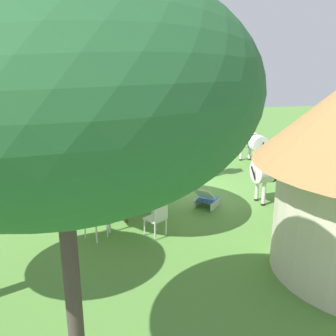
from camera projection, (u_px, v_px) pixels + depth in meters
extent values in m
plane|color=#548839|center=(186.00, 189.00, 12.25)|extent=(36.00, 36.00, 0.00)
cylinder|color=brown|center=(125.00, 182.00, 9.53)|extent=(0.10, 0.10, 2.22)
cone|color=beige|center=(123.00, 126.00, 9.11)|extent=(3.91, 3.91, 0.70)
cube|color=silver|center=(126.00, 197.00, 9.64)|extent=(1.44, 1.18, 0.04)
cylinder|color=silver|center=(152.00, 212.00, 9.64)|extent=(0.06, 0.06, 0.70)
cylinder|color=silver|center=(109.00, 220.00, 9.18)|extent=(0.06, 0.06, 0.70)
cylinder|color=silver|center=(141.00, 201.00, 10.33)|extent=(0.06, 0.06, 0.70)
cylinder|color=silver|center=(100.00, 208.00, 9.86)|extent=(0.06, 0.06, 0.70)
cube|color=silver|center=(96.00, 221.00, 8.88)|extent=(0.61, 0.61, 0.04)
cube|color=silver|center=(89.00, 215.00, 8.66)|extent=(0.33, 0.35, 0.45)
cylinder|color=silver|center=(96.00, 225.00, 9.19)|extent=(0.04, 0.04, 0.45)
cylinder|color=silver|center=(107.00, 229.00, 8.98)|extent=(0.04, 0.04, 0.45)
cylinder|color=silver|center=(85.00, 230.00, 8.90)|extent=(0.04, 0.04, 0.45)
cylinder|color=silver|center=(96.00, 234.00, 8.70)|extent=(0.04, 0.04, 0.45)
cube|color=silver|center=(155.00, 218.00, 9.01)|extent=(0.60, 0.60, 0.04)
cube|color=silver|center=(161.00, 212.00, 8.82)|extent=(0.39, 0.28, 0.45)
cylinder|color=silver|center=(144.00, 227.00, 9.06)|extent=(0.04, 0.04, 0.45)
cylinder|color=silver|center=(156.00, 222.00, 9.33)|extent=(0.04, 0.04, 0.45)
cylinder|color=silver|center=(155.00, 232.00, 8.83)|extent=(0.04, 0.04, 0.45)
cylinder|color=silver|center=(166.00, 227.00, 9.09)|extent=(0.04, 0.04, 0.45)
cube|color=silver|center=(157.00, 196.00, 10.45)|extent=(0.59, 0.60, 0.04)
cube|color=silver|center=(161.00, 187.00, 10.51)|extent=(0.27, 0.39, 0.45)
cylinder|color=silver|center=(156.00, 207.00, 10.26)|extent=(0.04, 0.04, 0.45)
cylinder|color=silver|center=(147.00, 203.00, 10.52)|extent=(0.04, 0.04, 0.45)
cylinder|color=silver|center=(166.00, 203.00, 10.50)|extent=(0.04, 0.04, 0.45)
cylinder|color=silver|center=(157.00, 200.00, 10.76)|extent=(0.04, 0.04, 0.45)
cube|color=silver|center=(98.00, 197.00, 10.36)|extent=(0.61, 0.60, 0.04)
cube|color=silver|center=(93.00, 188.00, 10.41)|extent=(0.36, 0.31, 0.45)
cylinder|color=silver|center=(108.00, 204.00, 10.46)|extent=(0.04, 0.04, 0.45)
cylinder|color=silver|center=(97.00, 208.00, 10.18)|extent=(0.04, 0.04, 0.45)
cylinder|color=silver|center=(99.00, 201.00, 10.68)|extent=(0.04, 0.04, 0.45)
cylinder|color=silver|center=(89.00, 205.00, 10.39)|extent=(0.04, 0.04, 0.45)
cylinder|color=black|center=(158.00, 189.00, 11.10)|extent=(0.12, 0.12, 0.84)
cylinder|color=black|center=(159.00, 190.00, 10.97)|extent=(0.12, 0.12, 0.84)
cube|color=#B33044|center=(158.00, 166.00, 10.83)|extent=(0.26, 0.48, 0.59)
cylinder|color=#D3BA8E|center=(156.00, 163.00, 11.06)|extent=(0.09, 0.09, 0.56)
cylinder|color=#D3BA8E|center=(161.00, 168.00, 10.59)|extent=(0.09, 0.09, 0.56)
sphere|color=#D3BA8E|center=(158.00, 152.00, 10.70)|extent=(0.23, 0.23, 0.23)
cylinder|color=black|center=(112.00, 187.00, 11.33)|extent=(0.12, 0.12, 0.80)
cylinder|color=black|center=(109.00, 186.00, 11.41)|extent=(0.12, 0.12, 0.80)
cube|color=#B84038|center=(110.00, 165.00, 11.17)|extent=(0.44, 0.45, 0.57)
cylinder|color=#DDAD97|center=(116.00, 165.00, 11.04)|extent=(0.08, 0.08, 0.53)
cylinder|color=#DDAD97|center=(103.00, 163.00, 11.30)|extent=(0.08, 0.08, 0.53)
sphere|color=#DDAD97|center=(109.00, 151.00, 11.06)|extent=(0.22, 0.22, 0.22)
cylinder|color=black|center=(213.00, 165.00, 13.44)|extent=(0.13, 0.13, 0.88)
cylinder|color=black|center=(209.00, 164.00, 13.52)|extent=(0.13, 0.13, 0.88)
cube|color=blue|center=(212.00, 144.00, 13.26)|extent=(0.48, 0.50, 0.62)
cylinder|color=beige|center=(219.00, 145.00, 13.11)|extent=(0.09, 0.09, 0.59)
cylinder|color=beige|center=(206.00, 143.00, 13.41)|extent=(0.09, 0.09, 0.59)
sphere|color=beige|center=(213.00, 132.00, 13.13)|extent=(0.24, 0.24, 0.24)
cube|color=#3769B0|center=(208.00, 199.00, 10.85)|extent=(0.75, 0.76, 0.03)
cube|color=white|center=(204.00, 194.00, 10.56)|extent=(0.71, 0.71, 0.40)
cube|color=beige|center=(198.00, 201.00, 10.96)|extent=(0.43, 0.48, 0.22)
cube|color=beige|center=(215.00, 205.00, 10.72)|extent=(0.43, 0.48, 0.22)
cylinder|color=silver|center=(113.00, 150.00, 13.17)|extent=(1.53, 1.37, 0.66)
cylinder|color=black|center=(106.00, 151.00, 12.97)|extent=(0.47, 0.59, 0.67)
cylinder|color=black|center=(118.00, 148.00, 13.35)|extent=(0.47, 0.59, 0.67)
cylinder|color=silver|center=(127.00, 141.00, 13.63)|extent=(0.61, 0.56, 0.50)
cube|color=silver|center=(133.00, 136.00, 13.78)|extent=(0.43, 0.38, 0.20)
cube|color=black|center=(136.00, 136.00, 13.92)|extent=(0.17, 0.17, 0.12)
cube|color=black|center=(127.00, 136.00, 13.57)|extent=(0.32, 0.25, 0.28)
cylinder|color=silver|center=(121.00, 163.00, 13.85)|extent=(0.11, 0.11, 0.78)
cylinder|color=black|center=(122.00, 172.00, 13.96)|extent=(0.13, 0.13, 0.06)
cylinder|color=silver|center=(128.00, 165.00, 13.63)|extent=(0.11, 0.11, 0.78)
cylinder|color=black|center=(128.00, 174.00, 13.73)|extent=(0.13, 0.13, 0.06)
cylinder|color=silver|center=(98.00, 169.00, 13.08)|extent=(0.11, 0.11, 0.78)
cylinder|color=black|center=(99.00, 179.00, 13.19)|extent=(0.13, 0.13, 0.06)
cylinder|color=silver|center=(105.00, 171.00, 12.85)|extent=(0.11, 0.11, 0.78)
cylinder|color=black|center=(106.00, 181.00, 12.96)|extent=(0.13, 0.13, 0.06)
cylinder|color=black|center=(96.00, 157.00, 12.66)|extent=(0.22, 0.18, 0.53)
cylinder|color=silver|center=(253.00, 141.00, 14.80)|extent=(0.70, 1.69, 0.68)
cylinder|color=black|center=(256.00, 143.00, 14.48)|extent=(0.69, 0.09, 0.69)
cylinder|color=black|center=(249.00, 139.00, 15.08)|extent=(0.69, 0.09, 0.69)
cylinder|color=silver|center=(245.00, 132.00, 15.53)|extent=(0.31, 0.55, 0.51)
cube|color=silver|center=(242.00, 127.00, 15.75)|extent=(0.19, 0.40, 0.20)
cube|color=black|center=(241.00, 127.00, 15.93)|extent=(0.12, 0.12, 0.12)
cube|color=black|center=(245.00, 127.00, 15.48)|extent=(0.05, 0.37, 0.28)
cylinder|color=silver|center=(241.00, 152.00, 15.54)|extent=(0.11, 0.11, 0.71)
cylinder|color=black|center=(241.00, 160.00, 15.63)|extent=(0.13, 0.13, 0.06)
cylinder|color=silver|center=(249.00, 152.00, 15.61)|extent=(0.11, 0.11, 0.71)
cylinder|color=black|center=(249.00, 159.00, 15.70)|extent=(0.13, 0.13, 0.06)
cylinder|color=silver|center=(254.00, 160.00, 14.34)|extent=(0.11, 0.11, 0.71)
cylinder|color=black|center=(253.00, 168.00, 14.43)|extent=(0.13, 0.13, 0.06)
cylinder|color=silver|center=(263.00, 160.00, 14.41)|extent=(0.11, 0.11, 0.71)
cylinder|color=black|center=(262.00, 168.00, 14.50)|extent=(0.13, 0.13, 0.06)
cylinder|color=black|center=(262.00, 149.00, 13.99)|extent=(0.05, 0.24, 0.53)
cylinder|color=silver|center=(281.00, 169.00, 11.04)|extent=(1.72, 0.84, 0.71)
cylinder|color=black|center=(271.00, 170.00, 10.95)|extent=(0.14, 0.73, 0.73)
cylinder|color=black|center=(290.00, 168.00, 11.12)|extent=(0.14, 0.73, 0.73)
cylinder|color=silver|center=(306.00, 161.00, 11.22)|extent=(0.58, 0.36, 0.52)
cube|color=silver|center=(314.00, 155.00, 11.25)|extent=(0.41, 0.21, 0.20)
cube|color=black|center=(319.00, 156.00, 11.30)|extent=(0.13, 0.13, 0.12)
cube|color=black|center=(307.00, 154.00, 11.16)|extent=(0.37, 0.07, 0.28)
cylinder|color=silver|center=(294.00, 185.00, 11.58)|extent=(0.11, 0.11, 0.73)
cylinder|color=black|center=(292.00, 195.00, 11.67)|extent=(0.13, 0.13, 0.06)
cylinder|color=silver|center=(301.00, 189.00, 11.22)|extent=(0.11, 0.11, 0.73)
cylinder|color=black|center=(300.00, 200.00, 11.31)|extent=(0.13, 0.13, 0.06)
cylinder|color=silver|center=(257.00, 189.00, 11.23)|extent=(0.11, 0.11, 0.73)
cylinder|color=black|center=(256.00, 199.00, 11.33)|extent=(0.13, 0.13, 0.06)
cylinder|color=silver|center=(264.00, 193.00, 10.87)|extent=(0.11, 0.11, 0.73)
cylinder|color=black|center=(263.00, 204.00, 10.97)|extent=(0.13, 0.13, 0.06)
cylinder|color=black|center=(254.00, 175.00, 10.83)|extent=(0.24, 0.07, 0.53)
cylinder|color=#433732|center=(75.00, 317.00, 4.14)|extent=(0.18, 0.18, 2.89)
ellipsoid|color=#255D2F|center=(55.00, 89.00, 3.42)|extent=(3.75, 3.75, 2.25)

